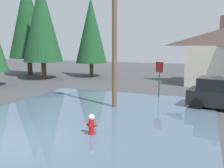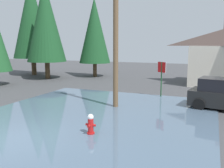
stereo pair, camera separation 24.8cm
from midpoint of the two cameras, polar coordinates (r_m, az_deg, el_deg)
The scene contains 8 objects.
ground_plane at distance 9.84m, azimuth -21.75°, elevation -12.53°, with size 80.00×80.00×0.10m, color #424244.
flood_puddle at distance 11.71m, azimuth -4.71°, elevation -8.04°, with size 11.24×13.20×0.05m, color #4C6075.
fire_hydrant at distance 9.66m, azimuth -4.23°, elevation -9.38°, with size 0.42×0.36×0.84m.
utility_pole at distance 13.39m, azimuth 1.41°, elevation 11.25°, with size 1.60×0.28×7.59m.
stop_sign_far at distance 16.52m, azimuth 11.84°, elevation 2.73°, with size 0.62×0.41×2.36m.
pine_tree_tall_left at distance 30.03m, azimuth -17.91°, elevation 14.24°, with size 4.33×4.33×10.83m.
pine_tree_mid_left at distance 26.12m, azimuth -14.89°, elevation 13.84°, with size 3.91×3.91×9.78m.
pine_tree_short_left at distance 26.90m, azimuth -3.81°, elevation 12.22°, with size 3.35×3.35×8.38m.
Camera 2 is at (6.65, -6.41, 3.47)m, focal length 39.46 mm.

